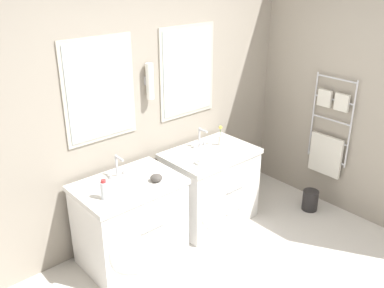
# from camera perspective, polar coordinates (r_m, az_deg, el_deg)

# --- Properties ---
(wall_back) EXTENTS (4.96, 0.15, 2.60)m
(wall_back) POSITION_cam_1_polar(r_m,az_deg,el_deg) (4.13, -5.53, 5.55)
(wall_back) COLOR #9E9384
(wall_back) RESTS_ON ground_plane
(wall_right) EXTENTS (0.13, 3.64, 2.60)m
(wall_right) POSITION_cam_1_polar(r_m,az_deg,el_deg) (4.74, 19.18, 6.50)
(wall_right) COLOR #9E9384
(wall_right) RESTS_ON ground_plane
(vanity_left) EXTENTS (0.91, 0.70, 0.79)m
(vanity_left) POSITION_cam_1_polar(r_m,az_deg,el_deg) (3.92, -7.90, -10.34)
(vanity_left) COLOR white
(vanity_left) RESTS_ON ground_plane
(vanity_right) EXTENTS (0.91, 0.70, 0.79)m
(vanity_right) POSITION_cam_1_polar(r_m,az_deg,el_deg) (4.45, 2.74, -5.74)
(vanity_right) COLOR white
(vanity_right) RESTS_ON ground_plane
(faucet_left) EXTENTS (0.17, 0.13, 0.20)m
(faucet_left) POSITION_cam_1_polar(r_m,az_deg,el_deg) (3.82, -9.91, -2.97)
(faucet_left) COLOR silver
(faucet_left) RESTS_ON vanity_left
(faucet_right) EXTENTS (0.17, 0.13, 0.20)m
(faucet_right) POSITION_cam_1_polar(r_m,az_deg,el_deg) (4.36, 1.12, 0.81)
(faucet_right) COLOR silver
(faucet_right) RESTS_ON vanity_right
(toiletry_bottle) EXTENTS (0.06, 0.06, 0.17)m
(toiletry_bottle) POSITION_cam_1_polar(r_m,az_deg,el_deg) (3.51, -11.63, -6.02)
(toiletry_bottle) COLOR silver
(toiletry_bottle) RESTS_ON vanity_left
(amenity_bowl) EXTENTS (0.11, 0.11, 0.06)m
(amenity_bowl) POSITION_cam_1_polar(r_m,az_deg,el_deg) (3.73, -4.79, -4.51)
(amenity_bowl) COLOR #4C4742
(amenity_bowl) RESTS_ON vanity_left
(flower_vase) EXTENTS (0.04, 0.04, 0.22)m
(flower_vase) POSITION_cam_1_polar(r_m,az_deg,el_deg) (4.42, 3.78, 0.87)
(flower_vase) COLOR silver
(flower_vase) RESTS_ON vanity_right
(soap_dish) EXTENTS (0.10, 0.07, 0.04)m
(soap_dish) POSITION_cam_1_polar(r_m,az_deg,el_deg) (4.04, 1.05, -2.38)
(soap_dish) COLOR white
(soap_dish) RESTS_ON vanity_right
(waste_bin) EXTENTS (0.18, 0.18, 0.23)m
(waste_bin) POSITION_cam_1_polar(r_m,az_deg,el_deg) (4.95, 15.49, -7.17)
(waste_bin) COLOR #282626
(waste_bin) RESTS_ON ground_plane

